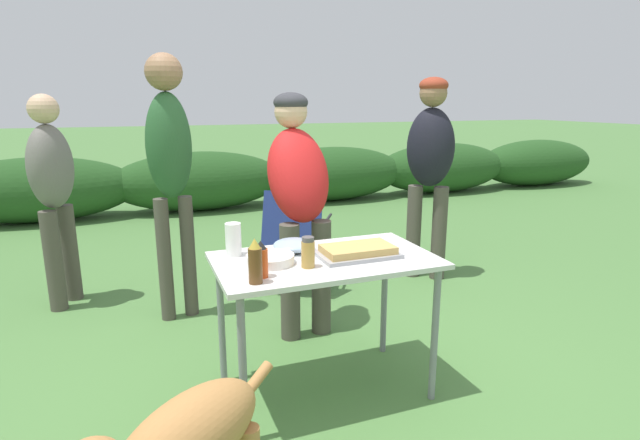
{
  "coord_description": "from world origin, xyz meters",
  "views": [
    {
      "loc": [
        -0.87,
        -2.22,
        1.51
      ],
      "look_at": [
        0.04,
        0.19,
        0.89
      ],
      "focal_mm": 28.0,
      "sensor_mm": 36.0,
      "label": 1
    }
  ],
  "objects_px": {
    "paper_cup_stack": "(233,239)",
    "plate_stack": "(270,259)",
    "food_tray": "(358,251)",
    "mixing_bowl": "(294,245)",
    "standing_person_in_dark_puffer": "(430,158)",
    "standing_person_in_navy_coat": "(53,183)",
    "hot_sauce_bottle": "(261,260)",
    "standing_person_in_gray_fleece": "(299,189)",
    "beer_bottle": "(255,262)",
    "folding_table": "(325,272)",
    "spice_jar": "(308,253)",
    "camp_chair_green_behind_table": "(297,233)",
    "standing_person_in_olive_jacket": "(170,158)"
  },
  "relations": [
    {
      "from": "standing_person_in_dark_puffer",
      "to": "hot_sauce_bottle",
      "type": "bearing_deg",
      "value": -102.1
    },
    {
      "from": "spice_jar",
      "to": "standing_person_in_gray_fleece",
      "type": "bearing_deg",
      "value": 74.25
    },
    {
      "from": "paper_cup_stack",
      "to": "standing_person_in_dark_puffer",
      "type": "relative_size",
      "value": 0.1
    },
    {
      "from": "standing_person_in_dark_puffer",
      "to": "folding_table",
      "type": "bearing_deg",
      "value": -98.9
    },
    {
      "from": "standing_person_in_gray_fleece",
      "to": "beer_bottle",
      "type": "bearing_deg",
      "value": -121.69
    },
    {
      "from": "beer_bottle",
      "to": "standing_person_in_dark_puffer",
      "type": "xyz_separation_m",
      "value": [
        1.87,
        1.56,
        0.21
      ]
    },
    {
      "from": "plate_stack",
      "to": "paper_cup_stack",
      "type": "bearing_deg",
      "value": 125.78
    },
    {
      "from": "beer_bottle",
      "to": "standing_person_in_gray_fleece",
      "type": "distance_m",
      "value": 1.12
    },
    {
      "from": "food_tray",
      "to": "standing_person_in_gray_fleece",
      "type": "xyz_separation_m",
      "value": [
        -0.05,
        0.79,
        0.19
      ]
    },
    {
      "from": "mixing_bowl",
      "to": "beer_bottle",
      "type": "bearing_deg",
      "value": -127.27
    },
    {
      "from": "folding_table",
      "to": "hot_sauce_bottle",
      "type": "distance_m",
      "value": 0.43
    },
    {
      "from": "mixing_bowl",
      "to": "spice_jar",
      "type": "relative_size",
      "value": 1.48
    },
    {
      "from": "plate_stack",
      "to": "mixing_bowl",
      "type": "height_order",
      "value": "mixing_bowl"
    },
    {
      "from": "camp_chair_green_behind_table",
      "to": "standing_person_in_navy_coat",
      "type": "bearing_deg",
      "value": -159.67
    },
    {
      "from": "standing_person_in_olive_jacket",
      "to": "camp_chair_green_behind_table",
      "type": "bearing_deg",
      "value": 3.57
    },
    {
      "from": "spice_jar",
      "to": "camp_chair_green_behind_table",
      "type": "height_order",
      "value": "spice_jar"
    },
    {
      "from": "mixing_bowl",
      "to": "standing_person_in_dark_puffer",
      "type": "distance_m",
      "value": 1.97
    },
    {
      "from": "folding_table",
      "to": "food_tray",
      "type": "xyz_separation_m",
      "value": [
        0.16,
        -0.04,
        0.1
      ]
    },
    {
      "from": "mixing_bowl",
      "to": "standing_person_in_gray_fleece",
      "type": "xyz_separation_m",
      "value": [
        0.22,
        0.58,
        0.19
      ]
    },
    {
      "from": "food_tray",
      "to": "standing_person_in_navy_coat",
      "type": "relative_size",
      "value": 0.26
    },
    {
      "from": "folding_table",
      "to": "standing_person_in_dark_puffer",
      "type": "relative_size",
      "value": 0.65
    },
    {
      "from": "standing_person_in_dark_puffer",
      "to": "standing_person_in_navy_coat",
      "type": "bearing_deg",
      "value": -150.1
    },
    {
      "from": "plate_stack",
      "to": "paper_cup_stack",
      "type": "height_order",
      "value": "paper_cup_stack"
    },
    {
      "from": "mixing_bowl",
      "to": "paper_cup_stack",
      "type": "bearing_deg",
      "value": 174.67
    },
    {
      "from": "food_tray",
      "to": "camp_chair_green_behind_table",
      "type": "xyz_separation_m",
      "value": [
        0.16,
        1.5,
        -0.3
      ]
    },
    {
      "from": "paper_cup_stack",
      "to": "camp_chair_green_behind_table",
      "type": "height_order",
      "value": "paper_cup_stack"
    },
    {
      "from": "food_tray",
      "to": "hot_sauce_bottle",
      "type": "xyz_separation_m",
      "value": [
        -0.53,
        -0.12,
        0.05
      ]
    },
    {
      "from": "folding_table",
      "to": "hot_sauce_bottle",
      "type": "xyz_separation_m",
      "value": [
        -0.37,
        -0.16,
        0.16
      ]
    },
    {
      "from": "standing_person_in_dark_puffer",
      "to": "plate_stack",
      "type": "bearing_deg",
      "value": -104.06
    },
    {
      "from": "camp_chair_green_behind_table",
      "to": "standing_person_in_gray_fleece",
      "type": "bearing_deg",
      "value": -76.21
    },
    {
      "from": "paper_cup_stack",
      "to": "standing_person_in_navy_coat",
      "type": "distance_m",
      "value": 1.87
    },
    {
      "from": "hot_sauce_bottle",
      "to": "paper_cup_stack",
      "type": "bearing_deg",
      "value": 98.12
    },
    {
      "from": "paper_cup_stack",
      "to": "standing_person_in_gray_fleece",
      "type": "relative_size",
      "value": 0.11
    },
    {
      "from": "paper_cup_stack",
      "to": "food_tray",
      "type": "bearing_deg",
      "value": -22.2
    },
    {
      "from": "standing_person_in_olive_jacket",
      "to": "folding_table",
      "type": "bearing_deg",
      "value": -72.93
    },
    {
      "from": "mixing_bowl",
      "to": "spice_jar",
      "type": "height_order",
      "value": "spice_jar"
    },
    {
      "from": "standing_person_in_gray_fleece",
      "to": "standing_person_in_navy_coat",
      "type": "height_order",
      "value": "standing_person_in_gray_fleece"
    },
    {
      "from": "folding_table",
      "to": "paper_cup_stack",
      "type": "bearing_deg",
      "value": 154.16
    },
    {
      "from": "folding_table",
      "to": "mixing_bowl",
      "type": "height_order",
      "value": "mixing_bowl"
    },
    {
      "from": "food_tray",
      "to": "standing_person_in_gray_fleece",
      "type": "bearing_deg",
      "value": 93.51
    },
    {
      "from": "mixing_bowl",
      "to": "standing_person_in_navy_coat",
      "type": "relative_size",
      "value": 0.14
    },
    {
      "from": "standing_person_in_gray_fleece",
      "to": "standing_person_in_navy_coat",
      "type": "xyz_separation_m",
      "value": [
        -1.53,
        1.02,
        -0.03
      ]
    },
    {
      "from": "food_tray",
      "to": "paper_cup_stack",
      "type": "distance_m",
      "value": 0.63
    },
    {
      "from": "paper_cup_stack",
      "to": "plate_stack",
      "type": "bearing_deg",
      "value": -54.22
    },
    {
      "from": "mixing_bowl",
      "to": "plate_stack",
      "type": "bearing_deg",
      "value": -136.61
    },
    {
      "from": "standing_person_in_dark_puffer",
      "to": "camp_chair_green_behind_table",
      "type": "height_order",
      "value": "standing_person_in_dark_puffer"
    },
    {
      "from": "folding_table",
      "to": "spice_jar",
      "type": "height_order",
      "value": "spice_jar"
    },
    {
      "from": "camp_chair_green_behind_table",
      "to": "standing_person_in_dark_puffer",
      "type": "bearing_deg",
      "value": 23.79
    },
    {
      "from": "food_tray",
      "to": "standing_person_in_dark_puffer",
      "type": "distance_m",
      "value": 1.91
    },
    {
      "from": "paper_cup_stack",
      "to": "spice_jar",
      "type": "bearing_deg",
      "value": -46.48
    }
  ]
}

